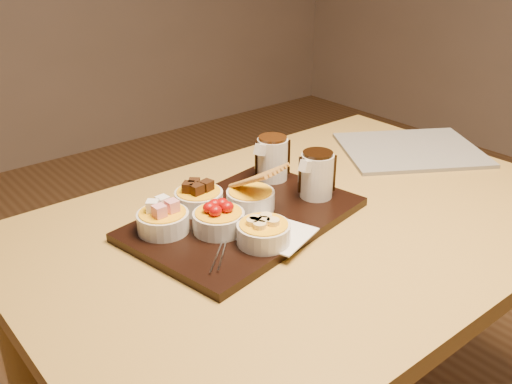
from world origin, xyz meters
TOP-DOWN VIEW (x-y plane):
  - dining_table at (0.00, 0.00)m, footprint 1.20×0.80m
  - serving_board at (-0.12, 0.07)m, footprint 0.51×0.38m
  - napkin at (-0.12, -0.03)m, footprint 0.15×0.15m
  - bowl_marshmallows at (-0.28, 0.12)m, footprint 0.10×0.10m
  - bowl_cake at (-0.17, 0.15)m, footprint 0.10×0.10m
  - bowl_strawberries at (-0.20, 0.05)m, footprint 0.10×0.10m
  - bowl_biscotti at (-0.09, 0.09)m, footprint 0.10×0.10m
  - bowl_bananas at (-0.16, -0.04)m, footprint 0.10×0.10m
  - pitcher_dark_chocolate at (0.05, 0.04)m, footprint 0.08×0.08m
  - pitcher_milk_chocolate at (0.04, 0.17)m, footprint 0.08×0.08m
  - fondue_skewers at (-0.20, 0.03)m, footprint 0.20×0.21m
  - newspaper at (0.47, 0.10)m, footprint 0.45×0.43m

SIDE VIEW (x-z plane):
  - dining_table at x=0.00m, z-range 0.28..1.03m
  - newspaper at x=0.47m, z-range 0.75..0.76m
  - serving_board at x=-0.12m, z-range 0.75..0.77m
  - napkin at x=-0.12m, z-range 0.77..0.77m
  - fondue_skewers at x=-0.20m, z-range 0.77..0.78m
  - bowl_marshmallows at x=-0.28m, z-range 0.77..0.81m
  - bowl_cake at x=-0.17m, z-range 0.77..0.81m
  - bowl_strawberries at x=-0.20m, z-range 0.77..0.81m
  - bowl_biscotti at x=-0.09m, z-range 0.77..0.81m
  - bowl_bananas at x=-0.16m, z-range 0.77..0.81m
  - pitcher_dark_chocolate at x=0.05m, z-range 0.77..0.86m
  - pitcher_milk_chocolate at x=0.04m, z-range 0.77..0.86m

